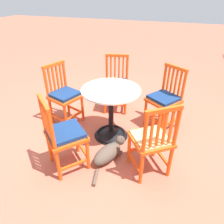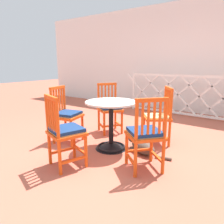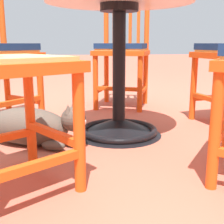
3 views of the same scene
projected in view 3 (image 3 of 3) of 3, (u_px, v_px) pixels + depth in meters
ground_plane at (108, 127)px, 1.85m from camera, size 24.00×24.00×0.00m
cafe_table at (119, 84)px, 1.64m from camera, size 0.76×0.76×0.73m
orange_chair_tucked_in at (123, 51)px, 2.38m from camera, size 0.51×0.51×0.91m
tabby_cat at (34, 127)px, 1.51m from camera, size 0.74×0.35×0.23m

